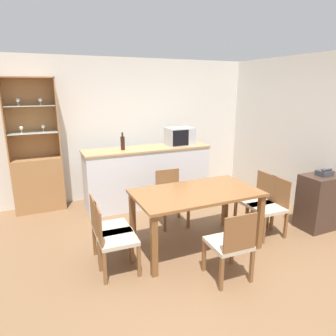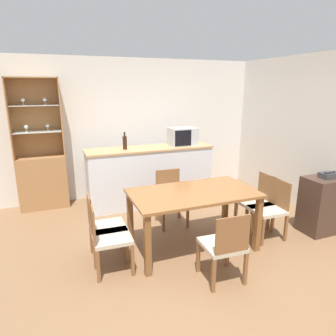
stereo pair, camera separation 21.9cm
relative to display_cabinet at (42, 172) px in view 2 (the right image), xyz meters
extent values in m
plane|color=brown|center=(1.54, -2.44, -0.63)|extent=(18.00, 18.00, 0.00)
cube|color=silver|center=(1.54, 0.19, 0.65)|extent=(6.80, 0.06, 2.55)
cube|color=silver|center=(4.12, -2.14, 0.65)|extent=(0.06, 4.60, 2.55)
cube|color=silver|center=(1.78, -0.50, -0.13)|extent=(2.17, 0.53, 1.00)
cube|color=tan|center=(1.78, -0.50, 0.38)|extent=(2.20, 0.56, 0.03)
cube|color=#A37042|center=(0.00, -0.01, -0.18)|extent=(0.79, 0.35, 0.90)
cube|color=#A37042|center=(0.00, 0.16, 0.92)|extent=(0.79, 0.02, 1.29)
cube|color=#A37042|center=(-0.39, -0.01, 0.92)|extent=(0.02, 0.35, 1.29)
cube|color=#A37042|center=(0.39, -0.01, 0.92)|extent=(0.02, 0.35, 1.29)
cube|color=#A37042|center=(0.00, -0.01, 1.55)|extent=(0.79, 0.35, 0.02)
cube|color=silver|center=(0.00, -0.01, 0.70)|extent=(0.74, 0.30, 0.01)
cube|color=silver|center=(0.00, -0.01, 1.12)|extent=(0.74, 0.30, 0.01)
cylinder|color=silver|center=(-0.16, -0.03, 0.71)|extent=(0.04, 0.04, 0.01)
cylinder|color=silver|center=(-0.16, -0.03, 0.74)|extent=(0.01, 0.01, 0.06)
sphere|color=silver|center=(-0.16, -0.03, 0.79)|extent=(0.06, 0.06, 0.06)
cylinder|color=silver|center=(-0.16, 0.00, 1.13)|extent=(0.04, 0.04, 0.01)
cylinder|color=silver|center=(-0.16, 0.00, 1.16)|extent=(0.01, 0.01, 0.06)
sphere|color=silver|center=(-0.16, 0.00, 1.21)|extent=(0.06, 0.06, 0.06)
cylinder|color=silver|center=(0.16, 0.01, 0.71)|extent=(0.04, 0.04, 0.01)
cylinder|color=silver|center=(0.16, 0.01, 0.74)|extent=(0.01, 0.01, 0.06)
sphere|color=silver|center=(0.16, 0.01, 0.79)|extent=(0.06, 0.06, 0.06)
cylinder|color=silver|center=(0.16, 0.00, 1.13)|extent=(0.04, 0.04, 0.01)
cylinder|color=silver|center=(0.16, 0.00, 1.16)|extent=(0.01, 0.01, 0.06)
sphere|color=silver|center=(0.16, 0.00, 1.21)|extent=(0.06, 0.06, 0.06)
cube|color=brown|center=(1.81, -2.17, 0.12)|extent=(1.58, 0.89, 0.04)
cube|color=brown|center=(1.08, -2.55, -0.26)|extent=(0.07, 0.07, 0.73)
cube|color=brown|center=(2.54, -2.55, -0.26)|extent=(0.07, 0.07, 0.73)
cube|color=brown|center=(1.08, -1.78, -0.26)|extent=(0.07, 0.07, 0.73)
cube|color=brown|center=(2.54, -1.78, -0.26)|extent=(0.07, 0.07, 0.73)
cube|color=#C1B299|center=(2.88, -2.03, -0.22)|extent=(0.42, 0.42, 0.05)
cube|color=brown|center=(3.07, -2.03, -0.01)|extent=(0.02, 0.38, 0.39)
cube|color=brown|center=(2.69, -2.22, -0.44)|extent=(0.04, 0.04, 0.38)
cube|color=brown|center=(2.69, -1.85, -0.44)|extent=(0.04, 0.04, 0.38)
cube|color=brown|center=(3.06, -2.22, -0.44)|extent=(0.04, 0.04, 0.38)
cube|color=brown|center=(3.06, -1.85, -0.44)|extent=(0.04, 0.04, 0.38)
cube|color=#C1B299|center=(0.74, -2.30, -0.22)|extent=(0.43, 0.43, 0.05)
cube|color=brown|center=(0.54, -2.29, -0.01)|extent=(0.03, 0.38, 0.39)
cube|color=brown|center=(0.94, -2.12, -0.44)|extent=(0.04, 0.04, 0.38)
cube|color=brown|center=(0.92, -2.50, -0.44)|extent=(0.04, 0.04, 0.38)
cube|color=brown|center=(0.56, -2.11, -0.44)|extent=(0.04, 0.04, 0.38)
cube|color=brown|center=(0.55, -2.48, -0.44)|extent=(0.04, 0.04, 0.38)
cube|color=#C1B299|center=(1.81, -1.45, -0.22)|extent=(0.44, 0.44, 0.05)
cube|color=brown|center=(1.82, -1.25, -0.01)|extent=(0.38, 0.04, 0.39)
cube|color=brown|center=(1.98, -1.64, -0.44)|extent=(0.04, 0.04, 0.38)
cube|color=brown|center=(1.61, -1.62, -0.44)|extent=(0.04, 0.04, 0.38)
cube|color=brown|center=(2.01, -1.27, -0.44)|extent=(0.04, 0.04, 0.38)
cube|color=brown|center=(1.63, -1.25, -0.44)|extent=(0.04, 0.04, 0.38)
cube|color=#C1B299|center=(0.74, -2.03, -0.22)|extent=(0.42, 0.42, 0.05)
cube|color=brown|center=(0.54, -2.03, -0.01)|extent=(0.03, 0.38, 0.39)
cube|color=brown|center=(0.93, -1.85, -0.44)|extent=(0.04, 0.04, 0.38)
cube|color=brown|center=(0.93, -2.23, -0.44)|extent=(0.04, 0.04, 0.38)
cube|color=brown|center=(0.56, -1.84, -0.44)|extent=(0.04, 0.04, 0.38)
cube|color=brown|center=(0.55, -2.22, -0.44)|extent=(0.04, 0.04, 0.38)
cube|color=#C1B299|center=(2.88, -2.30, -0.22)|extent=(0.43, 0.43, 0.05)
cube|color=brown|center=(3.07, -2.31, -0.01)|extent=(0.03, 0.38, 0.39)
cube|color=brown|center=(2.68, -2.48, -0.44)|extent=(0.04, 0.04, 0.38)
cube|color=brown|center=(2.70, -2.11, -0.44)|extent=(0.04, 0.04, 0.38)
cube|color=brown|center=(3.06, -2.50, -0.44)|extent=(0.04, 0.04, 0.38)
cube|color=brown|center=(3.07, -2.12, -0.44)|extent=(0.04, 0.04, 0.38)
cube|color=#C1B299|center=(1.81, -2.89, -0.22)|extent=(0.43, 0.43, 0.05)
cube|color=brown|center=(1.80, -3.09, -0.01)|extent=(0.38, 0.03, 0.39)
cube|color=brown|center=(1.63, -2.69, -0.44)|extent=(0.04, 0.04, 0.38)
cube|color=brown|center=(2.00, -2.71, -0.44)|extent=(0.04, 0.04, 0.38)
cube|color=brown|center=(1.61, -3.07, -0.44)|extent=(0.04, 0.04, 0.38)
cube|color=brown|center=(1.99, -3.08, -0.44)|extent=(0.04, 0.04, 0.38)
cube|color=#B7BABF|center=(2.40, -0.50, 0.55)|extent=(0.48, 0.35, 0.31)
cube|color=black|center=(2.33, -0.68, 0.55)|extent=(0.30, 0.01, 0.27)
cylinder|color=black|center=(1.34, -0.51, 0.51)|extent=(0.07, 0.07, 0.22)
cylinder|color=black|center=(1.34, -0.51, 0.65)|extent=(0.03, 0.03, 0.07)
cube|color=#422D23|center=(3.78, -2.44, -0.22)|extent=(0.63, 0.40, 0.81)
cube|color=#483227|center=(3.78, -2.44, -0.18)|extent=(0.59, 0.36, 0.02)
cube|color=#38383D|center=(3.74, -2.45, 0.22)|extent=(0.21, 0.16, 0.08)
cylinder|color=#38383D|center=(3.74, -2.48, 0.28)|extent=(0.19, 0.03, 0.03)
camera|label=1|loc=(0.03, -5.28, 1.41)|focal=32.00mm
camera|label=2|loc=(0.23, -5.36, 1.41)|focal=32.00mm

